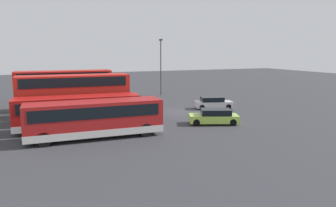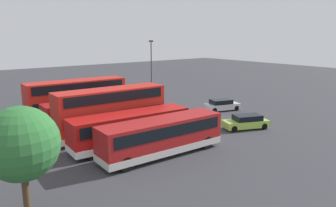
{
  "view_description": "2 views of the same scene",
  "coord_description": "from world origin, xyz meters",
  "views": [
    {
      "loc": [
        -31.85,
        14.9,
        6.87
      ],
      "look_at": [
        -2.26,
        2.58,
        1.52
      ],
      "focal_mm": 33.91,
      "sensor_mm": 36.0,
      "label": 1
    },
    {
      "loc": [
        -26.37,
        25.35,
        9.44
      ],
      "look_at": [
        2.55,
        2.7,
        1.52
      ],
      "focal_mm": 34.21,
      "sensor_mm": 36.0,
      "label": 2
    }
  ],
  "objects": [
    {
      "name": "bus_single_deck_fourth",
      "position": [
        3.45,
        11.44,
        1.62
      ],
      "size": [
        2.89,
        10.67,
        2.95
      ],
      "color": "#A51919",
      "rests_on": "ground"
    },
    {
      "name": "car_small_green",
      "position": [
        0.61,
        -4.49,
        0.7
      ],
      "size": [
        2.98,
        4.7,
        1.43
      ],
      "color": "silver",
      "rests_on": "ground"
    },
    {
      "name": "ground_plane",
      "position": [
        0.0,
        0.0,
        0.0
      ],
      "size": [
        140.0,
        140.0,
        0.0
      ],
      "primitive_type": "plane",
      "color": "#38383D"
    },
    {
      "name": "lamp_post_tall",
      "position": [
        13.97,
        -2.98,
        4.99
      ],
      "size": [
        0.7,
        0.3,
        8.61
      ],
      "color": "#38383D",
      "rests_on": "ground"
    },
    {
      "name": "car_hatchback_silver",
      "position": [
        -6.41,
        -0.43,
        0.7
      ],
      "size": [
        3.38,
        4.93,
        1.43
      ],
      "color": "#A5D14C",
      "rests_on": "ground"
    },
    {
      "name": "bus_single_deck_near_end",
      "position": [
        -7.0,
        10.79,
        1.62
      ],
      "size": [
        2.89,
        10.66,
        2.95
      ],
      "color": "#A51919",
      "rests_on": "ground"
    },
    {
      "name": "bus_double_decker_third",
      "position": [
        -0.07,
        11.55,
        2.45
      ],
      "size": [
        2.92,
        10.62,
        4.55
      ],
      "color": "red",
      "rests_on": "ground"
    },
    {
      "name": "bus_single_deck_second",
      "position": [
        -3.69,
        11.65,
        1.62
      ],
      "size": [
        3.25,
        10.76,
        2.95
      ],
      "color": "#B71411",
      "rests_on": "ground"
    },
    {
      "name": "bus_double_decker_fifth",
      "position": [
        7.23,
        11.87,
        2.45
      ],
      "size": [
        2.93,
        10.94,
        4.55
      ],
      "color": "red",
      "rests_on": "ground"
    }
  ]
}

